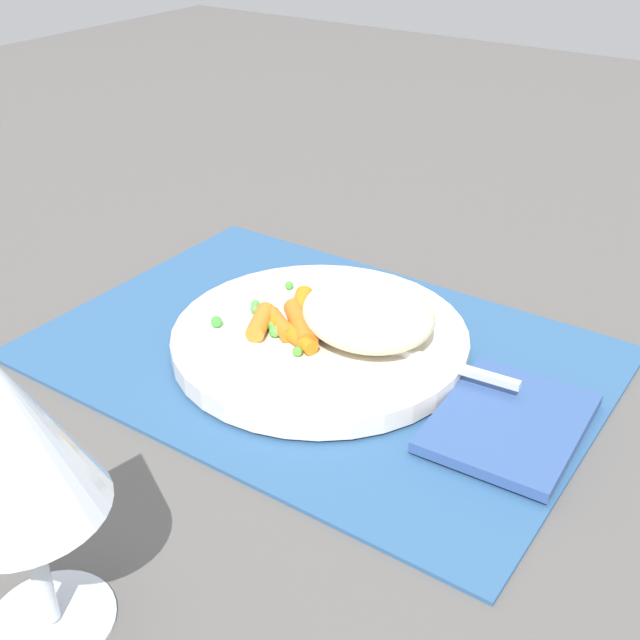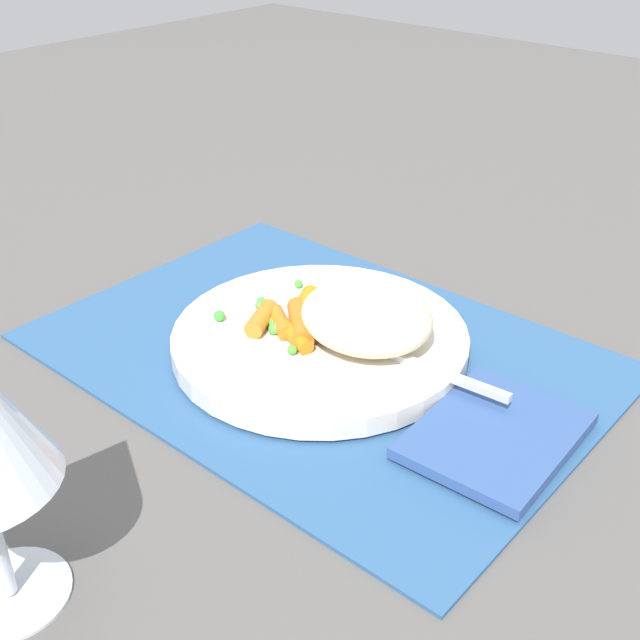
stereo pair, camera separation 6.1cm
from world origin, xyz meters
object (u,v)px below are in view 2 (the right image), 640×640
object	(u,v)px
fork	(362,344)
napkin	(496,435)
carrot_portion	(290,319)
rice_mound	(367,317)
plate	(320,340)

from	to	relation	value
fork	napkin	xyz separation A→B (m)	(-0.12, 0.01, -0.01)
carrot_portion	fork	distance (m)	0.06
rice_mound	napkin	distance (m)	0.13
plate	fork	distance (m)	0.04
carrot_portion	fork	size ratio (longest dim) A/B	0.40
rice_mound	carrot_portion	bearing A→B (deg)	21.42
fork	rice_mound	bearing A→B (deg)	-70.08
fork	napkin	size ratio (longest dim) A/B	1.65
carrot_portion	napkin	xyz separation A→B (m)	(-0.19, -0.00, -0.02)
carrot_portion	fork	xyz separation A→B (m)	(-0.06, -0.01, -0.00)
rice_mound	napkin	world-z (taller)	rice_mound
napkin	plate	bearing A→B (deg)	-3.47
rice_mound	fork	xyz separation A→B (m)	(-0.00, 0.01, -0.02)
carrot_portion	napkin	world-z (taller)	carrot_portion
napkin	carrot_portion	bearing A→B (deg)	0.37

